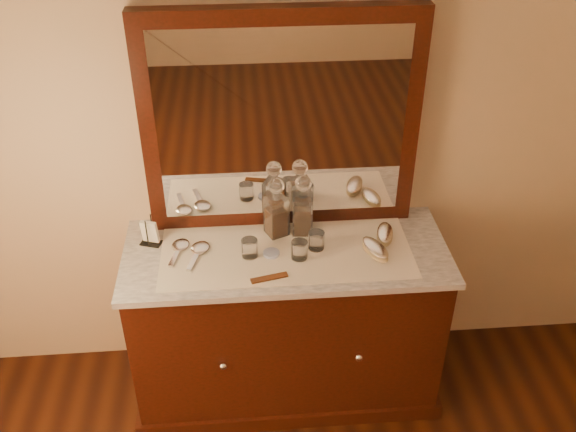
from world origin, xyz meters
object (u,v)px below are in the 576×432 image
at_px(pin_dish, 271,253).
at_px(decanter_right, 303,211).
at_px(mirror_frame, 281,123).
at_px(napkin_rack, 150,233).
at_px(comb, 269,278).
at_px(brush_far, 385,234).
at_px(hand_mirror_inner, 199,250).
at_px(hand_mirror_outer, 179,247).
at_px(dresser_cabinet, 286,323).
at_px(brush_near, 375,249).
at_px(decanter_left, 276,213).

height_order(pin_dish, decanter_right, decanter_right).
relative_size(mirror_frame, napkin_rack, 8.66).
bearing_deg(comb, pin_dish, 70.71).
xyz_separation_m(comb, brush_far, (0.54, 0.24, 0.02)).
distance_m(decanter_right, hand_mirror_inner, 0.49).
distance_m(mirror_frame, pin_dish, 0.57).
bearing_deg(hand_mirror_outer, dresser_cabinet, -5.48).
bearing_deg(decanter_right, brush_near, -33.21).
xyz_separation_m(dresser_cabinet, hand_mirror_inner, (-0.38, 0.02, 0.45)).
bearing_deg(napkin_rack, hand_mirror_outer, -23.67).
height_order(dresser_cabinet, decanter_right, decanter_right).
distance_m(decanter_right, brush_near, 0.37).
bearing_deg(pin_dish, brush_near, -4.10).
distance_m(comb, hand_mirror_inner, 0.36).
relative_size(brush_near, brush_far, 1.09).
height_order(mirror_frame, hand_mirror_inner, mirror_frame).
bearing_deg(dresser_cabinet, hand_mirror_inner, 177.70).
relative_size(decanter_left, brush_near, 1.53).
xyz_separation_m(decanter_left, hand_mirror_inner, (-0.35, -0.11, -0.10)).
bearing_deg(brush_far, napkin_rack, 177.10).
relative_size(pin_dish, decanter_left, 0.25).
bearing_deg(hand_mirror_outer, brush_far, 0.22).
xyz_separation_m(comb, hand_mirror_outer, (-0.38, 0.24, 0.00)).
distance_m(dresser_cabinet, decanter_right, 0.58).
relative_size(decanter_left, brush_far, 1.67).
bearing_deg(napkin_rack, decanter_left, 2.86).
height_order(napkin_rack, hand_mirror_inner, napkin_rack).
distance_m(comb, decanter_right, 0.39).
height_order(brush_far, hand_mirror_inner, brush_far).
xyz_separation_m(dresser_cabinet, hand_mirror_outer, (-0.47, 0.05, 0.45)).
bearing_deg(decanter_right, mirror_frame, 127.57).
bearing_deg(napkin_rack, brush_near, -9.47).
xyz_separation_m(decanter_right, hand_mirror_outer, (-0.56, -0.09, -0.11)).
bearing_deg(hand_mirror_outer, brush_near, -7.17).
height_order(napkin_rack, decanter_right, decanter_right).
distance_m(dresser_cabinet, hand_mirror_inner, 0.59).
bearing_deg(decanter_right, brush_far, -13.07).
xyz_separation_m(napkin_rack, hand_mirror_inner, (0.22, -0.09, -0.04)).
xyz_separation_m(pin_dish, brush_near, (0.45, -0.03, 0.02)).
bearing_deg(napkin_rack, brush_far, -2.90).
bearing_deg(brush_far, pin_dish, -171.38).
xyz_separation_m(mirror_frame, comb, (-0.09, -0.44, -0.49)).
relative_size(napkin_rack, hand_mirror_inner, 0.64).
bearing_deg(napkin_rack, hand_mirror_inner, -21.78).
xyz_separation_m(decanter_right, hand_mirror_inner, (-0.47, -0.12, -0.10)).
bearing_deg(hand_mirror_inner, dresser_cabinet, -2.30).
xyz_separation_m(mirror_frame, decanter_right, (0.09, -0.11, -0.38)).
distance_m(mirror_frame, brush_far, 0.68).
xyz_separation_m(decanter_left, hand_mirror_outer, (-0.44, -0.08, -0.10)).
distance_m(napkin_rack, brush_near, 1.00).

